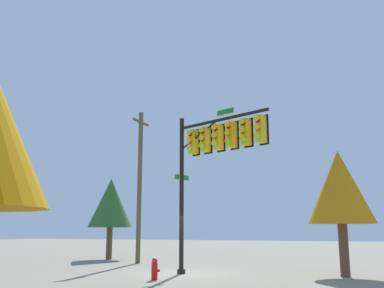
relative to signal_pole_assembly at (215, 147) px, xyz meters
The scene contains 6 objects.
ground_plane 5.75m from the signal_pole_assembly, 156.55° to the left, with size 120.00×120.00×0.00m, color gray.
signal_pole_assembly is the anchor object (origin of this frame).
utility_pole 8.51m from the signal_pole_assembly, 139.92° to the left, with size 0.27×1.80×8.95m.
fire_hydrant 5.61m from the signal_pole_assembly, 137.49° to the right, with size 0.33×0.24×0.83m.
tree_near 5.58m from the signal_pole_assembly, 23.12° to the left, with size 2.81×2.81×5.27m.
tree_mid 12.72m from the signal_pole_assembly, 141.56° to the left, with size 2.91×2.91×5.29m.
Camera 1 is at (7.41, -18.14, 1.89)m, focal length 40.31 mm.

